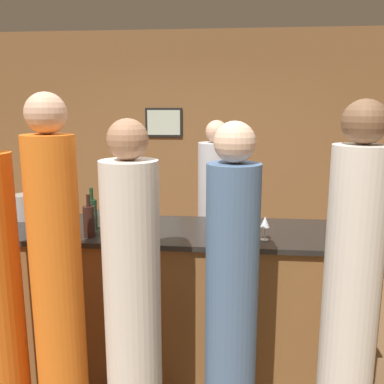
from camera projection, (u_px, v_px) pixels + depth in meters
name	position (u px, v px, depth m)	size (l,w,h in m)	color
ground_plane	(178.00, 369.00, 3.23)	(14.00, 14.00, 0.00)	brown
back_wall	(201.00, 152.00, 5.13)	(8.00, 0.08, 2.80)	brown
bar_counter	(178.00, 301.00, 3.12)	(2.68, 0.73, 1.10)	brown
bartender	(215.00, 230.00, 3.85)	(0.32, 0.32, 1.83)	#B2B2B7
guest_0	(133.00, 302.00, 2.36)	(0.31, 0.31, 1.90)	silver
guest_2	(350.00, 301.00, 2.24)	(0.29, 0.29, 1.99)	silver
guest_3	(231.00, 302.00, 2.35)	(0.29, 0.29, 1.88)	#4C6B93
guest_4	(57.00, 285.00, 2.39)	(0.28, 0.28, 2.03)	orange
wine_bottle_0	(92.00, 214.00, 2.97)	(0.07, 0.07, 0.30)	#19381E
wine_bottle_1	(89.00, 221.00, 2.82)	(0.08, 0.08, 0.29)	black
ice_bucket	(25.00, 207.00, 3.26)	(0.18, 0.18, 0.19)	#9E9993
wine_glass_0	(108.00, 214.00, 2.90)	(0.07, 0.07, 0.17)	silver
wine_glass_1	(253.00, 214.00, 2.90)	(0.08, 0.08, 0.18)	silver
wine_glass_2	(101.00, 211.00, 3.05)	(0.08, 0.08, 0.16)	silver
wine_glass_3	(241.00, 225.00, 2.69)	(0.06, 0.06, 0.16)	silver
wine_glass_4	(265.00, 223.00, 2.75)	(0.06, 0.06, 0.16)	silver
wine_glass_5	(126.00, 215.00, 2.90)	(0.07, 0.07, 0.17)	silver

